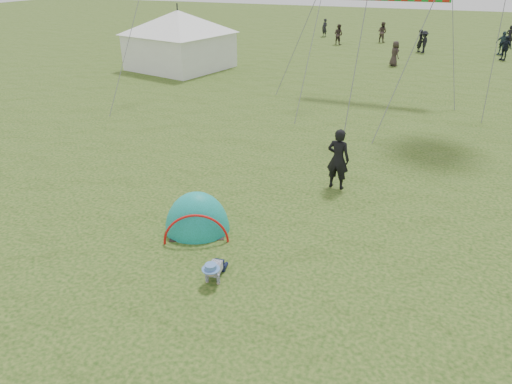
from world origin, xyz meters
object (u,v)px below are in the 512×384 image
at_px(standing_adult, 338,159).
at_px(crawling_toddler, 214,269).
at_px(popup_tent, 198,230).
at_px(event_marquee, 179,38).

bearing_deg(standing_adult, crawling_toddler, 82.64).
xyz_separation_m(popup_tent, event_marquee, (-10.72, 17.78, 1.94)).
bearing_deg(standing_adult, event_marquee, -38.39).
relative_size(popup_tent, standing_adult, 1.14).
xyz_separation_m(popup_tent, standing_adult, (2.81, 3.86, 0.96)).
bearing_deg(popup_tent, crawling_toddler, -76.90).
height_order(crawling_toddler, popup_tent, popup_tent).
relative_size(crawling_toddler, popup_tent, 0.33).
distance_m(popup_tent, event_marquee, 20.85).
height_order(crawling_toddler, standing_adult, standing_adult).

